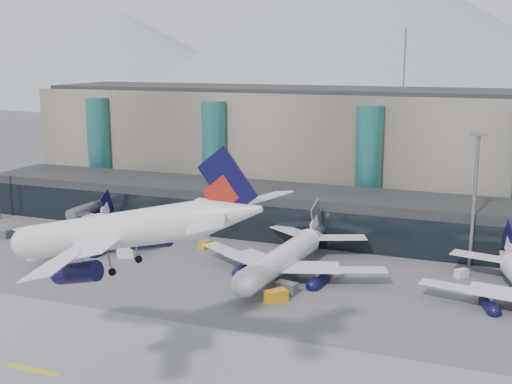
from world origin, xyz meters
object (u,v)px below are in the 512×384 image
veh_c (287,288)px  veh_d (462,273)px  jet_parked_mid (289,248)px  veh_b (205,245)px  jet_parked_left (80,227)px  veh_h (276,296)px  veh_f (7,234)px  lightmast_mid (475,193)px  veh_g (333,272)px  veh_a (126,253)px  hero_jet (134,221)px

veh_c → veh_d: size_ratio=1.37×
jet_parked_mid → veh_b: size_ratio=14.07×
jet_parked_left → veh_d: bearing=-88.4°
veh_b → veh_h: bearing=-122.6°
jet_parked_mid → veh_h: jet_parked_mid is taller
veh_d → veh_f: bearing=132.6°
jet_parked_left → lightmast_mid: bearing=-83.6°
veh_g → veh_a: bearing=-129.0°
jet_parked_mid → veh_f: (-65.22, -0.25, -3.86)m
lightmast_mid → veh_g: bearing=-148.0°
jet_parked_left → veh_c: 50.02m
veh_a → lightmast_mid: bearing=0.5°
jet_parked_left → veh_f: jet_parked_left is taller
veh_b → veh_f: veh_f is taller
jet_parked_mid → veh_d: 31.52m
hero_jet → veh_f: (-60.56, 44.66, -19.46)m
jet_parked_mid → veh_d: bearing=-68.0°
veh_a → veh_d: veh_a is taller
lightmast_mid → veh_a: lightmast_mid is taller
jet_parked_left → veh_g: bearing=-93.7°
jet_parked_mid → veh_a: (-33.00, -3.07, -3.83)m
hero_jet → jet_parked_mid: (4.66, 44.91, -15.60)m
veh_f → veh_a: bearing=-100.3°
jet_parked_left → hero_jet: bearing=-142.4°
veh_d → veh_g: size_ratio=1.14×
veh_b → veh_d: (51.06, 0.60, -0.06)m
veh_c → veh_a: bearing=-179.6°
veh_b → veh_f: (-44.20, -8.34, 0.10)m
veh_b → veh_c: veh_c is taller
lightmast_mid → veh_b: bearing=-172.0°
jet_parked_mid → veh_a: bearing=101.2°
hero_jet → veh_f: size_ratio=11.85×
lightmast_mid → veh_b: size_ratio=9.25×
veh_g → veh_h: bearing=-64.3°
lightmast_mid → veh_c: bearing=-137.5°
hero_jet → veh_g: bearing=78.8°
lightmast_mid → jet_parked_mid: bearing=-153.6°
veh_h → jet_parked_mid: bearing=49.9°
hero_jet → jet_parked_mid: hero_jet is taller
veh_d → jet_parked_left: bearing=133.9°
jet_parked_mid → jet_parked_left: bearing=96.1°
hero_jet → veh_f: hero_jet is taller
hero_jet → veh_h: size_ratio=10.58×
veh_f → veh_h: 69.27m
veh_c → hero_jet: bearing=-90.6°
hero_jet → veh_d: 66.79m
hero_jet → veh_a: 54.13m
veh_f → veh_g: 73.34m
veh_c → veh_g: (5.15, 11.41, -0.32)m
jet_parked_left → veh_h: 50.66m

